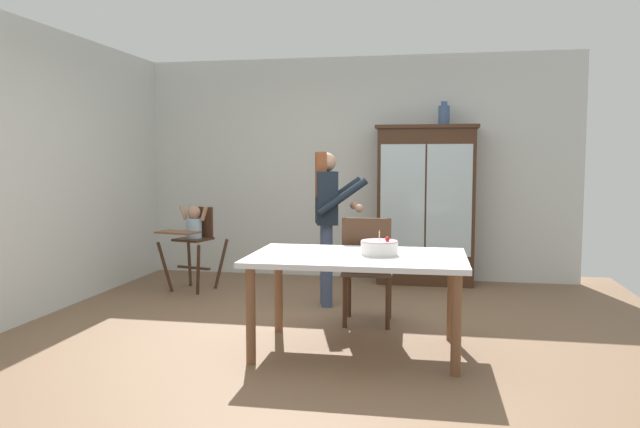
% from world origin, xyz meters
% --- Properties ---
extents(ground_plane, '(6.24, 6.24, 0.00)m').
position_xyz_m(ground_plane, '(0.00, 0.00, 0.00)').
color(ground_plane, brown).
extents(wall_back, '(5.32, 0.06, 2.70)m').
position_xyz_m(wall_back, '(0.00, 2.63, 1.35)').
color(wall_back, silver).
rests_on(wall_back, ground_plane).
extents(wall_left, '(0.06, 5.32, 2.70)m').
position_xyz_m(wall_left, '(-2.63, 0.00, 1.35)').
color(wall_left, silver).
rests_on(wall_left, ground_plane).
extents(china_cabinet, '(1.17, 0.48, 1.85)m').
position_xyz_m(china_cabinet, '(0.87, 2.37, 0.93)').
color(china_cabinet, '#422819').
rests_on(china_cabinet, ground_plane).
extents(ceramic_vase, '(0.13, 0.13, 0.27)m').
position_xyz_m(ceramic_vase, '(1.06, 2.37, 1.97)').
color(ceramic_vase, '#3D567F').
rests_on(ceramic_vase, china_cabinet).
extents(high_chair_with_toddler, '(0.69, 0.78, 0.95)m').
position_xyz_m(high_chair_with_toddler, '(-1.66, 1.50, 0.65)').
color(high_chair_with_toddler, '#422819').
rests_on(high_chair_with_toddler, ground_plane).
extents(adult_person, '(0.60, 0.58, 1.53)m').
position_xyz_m(adult_person, '(-0.08, 1.08, 0.97)').
color(adult_person, '#3D4C6B').
rests_on(adult_person, ground_plane).
extents(dining_table, '(1.62, 1.02, 0.74)m').
position_xyz_m(dining_table, '(0.41, -0.35, 0.66)').
color(dining_table, silver).
rests_on(dining_table, ground_plane).
extents(birthday_cake, '(0.28, 0.28, 0.19)m').
position_xyz_m(birthday_cake, '(0.57, -0.31, 0.79)').
color(birthday_cake, white).
rests_on(birthday_cake, dining_table).
extents(dining_chair_far_side, '(0.46, 0.46, 0.96)m').
position_xyz_m(dining_chair_far_side, '(0.40, 0.37, 0.56)').
color(dining_chair_far_side, '#422819').
rests_on(dining_chair_far_side, ground_plane).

